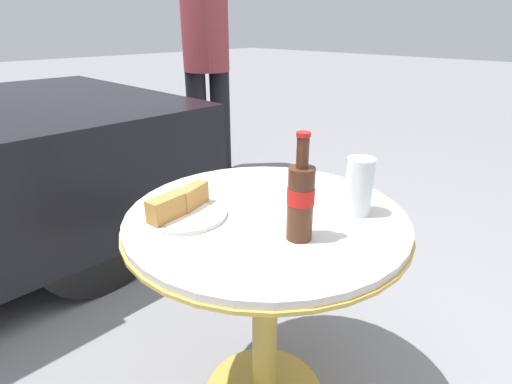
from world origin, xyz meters
name	(u,v)px	position (x,y,z in m)	size (l,w,h in m)	color
bistro_table	(265,261)	(0.00, 0.00, 0.54)	(0.77, 0.77, 0.70)	gold
cola_bottle_left	(301,199)	(-0.05, -0.15, 0.80)	(0.06, 0.06, 0.26)	#4C2819
drinking_glass	(359,189)	(0.17, -0.18, 0.77)	(0.07, 0.07, 0.16)	#C68923
lunch_plate_near	(182,209)	(-0.17, 0.14, 0.72)	(0.23, 0.23, 0.07)	silver
pedestrian	(206,51)	(1.32, 1.87, 0.98)	(0.35, 0.35, 1.73)	black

